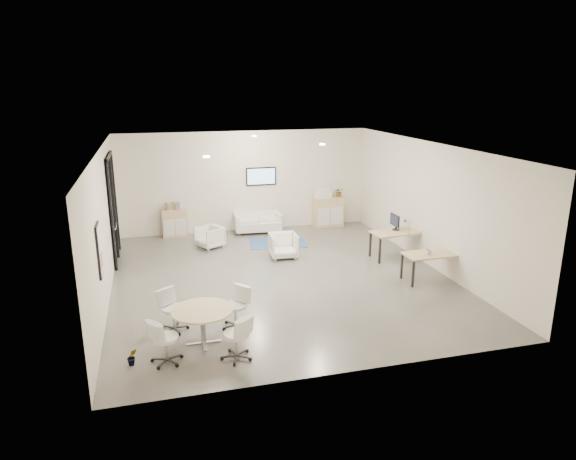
% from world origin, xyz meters
% --- Properties ---
extents(room_shell, '(9.60, 10.60, 4.80)m').
position_xyz_m(room_shell, '(0.00, 0.00, 1.60)').
color(room_shell, '#504E49').
rests_on(room_shell, ground).
extents(glass_door, '(0.09, 1.90, 2.85)m').
position_xyz_m(glass_door, '(-3.95, 2.51, 1.50)').
color(glass_door, black).
rests_on(glass_door, room_shell).
extents(artwork, '(0.05, 0.54, 1.04)m').
position_xyz_m(artwork, '(-3.97, -1.60, 1.55)').
color(artwork, black).
rests_on(artwork, room_shell).
extents(wall_tv, '(0.98, 0.06, 0.58)m').
position_xyz_m(wall_tv, '(0.50, 4.46, 1.75)').
color(wall_tv, black).
rests_on(wall_tv, room_shell).
extents(ceiling_spots, '(3.14, 4.14, 0.03)m').
position_xyz_m(ceiling_spots, '(-0.20, 0.83, 3.18)').
color(ceiling_spots, '#FFEAC6').
rests_on(ceiling_spots, room_shell).
extents(sideboard_left, '(0.77, 0.40, 0.87)m').
position_xyz_m(sideboard_left, '(-2.31, 4.27, 0.43)').
color(sideboard_left, '#D2B77E').
rests_on(sideboard_left, room_shell).
extents(sideboard_right, '(0.99, 0.48, 0.99)m').
position_xyz_m(sideboard_right, '(2.72, 4.24, 0.49)').
color(sideboard_right, '#D2B77E').
rests_on(sideboard_right, room_shell).
extents(books, '(0.45, 0.14, 0.22)m').
position_xyz_m(books, '(-2.35, 4.28, 0.98)').
color(books, red).
rests_on(books, sideboard_left).
extents(printer, '(0.52, 0.45, 0.34)m').
position_xyz_m(printer, '(2.54, 4.24, 1.15)').
color(printer, white).
rests_on(printer, sideboard_right).
extents(loveseat, '(1.52, 0.83, 0.55)m').
position_xyz_m(loveseat, '(0.28, 4.13, 0.30)').
color(loveseat, white).
rests_on(loveseat, room_shell).
extents(blue_rug, '(1.83, 1.35, 0.01)m').
position_xyz_m(blue_rug, '(0.62, 2.77, 0.01)').
color(blue_rug, '#2D4D8A').
rests_on(blue_rug, room_shell).
extents(armchair_left, '(0.87, 0.88, 0.69)m').
position_xyz_m(armchair_left, '(-1.39, 2.90, 0.34)').
color(armchair_left, white).
rests_on(armchair_left, room_shell).
extents(armchair_right, '(0.75, 0.71, 0.74)m').
position_xyz_m(armchair_right, '(0.45, 1.45, 0.37)').
color(armchair_right, white).
rests_on(armchair_right, room_shell).
extents(desk_rear, '(1.51, 0.85, 0.75)m').
position_xyz_m(desk_rear, '(3.46, 0.61, 0.68)').
color(desk_rear, '#D2B77E').
rests_on(desk_rear, room_shell).
extents(desk_front, '(1.34, 0.69, 0.69)m').
position_xyz_m(desk_front, '(3.46, -1.14, 0.62)').
color(desk_front, '#D2B77E').
rests_on(desk_front, room_shell).
extents(monitor, '(0.20, 0.50, 0.44)m').
position_xyz_m(monitor, '(3.42, 0.76, 0.99)').
color(monitor, black).
rests_on(monitor, desk_rear).
extents(round_table, '(1.12, 1.12, 0.68)m').
position_xyz_m(round_table, '(-2.20, -2.89, 0.60)').
color(round_table, '#D2B77E').
rests_on(round_table, room_shell).
extents(meeting_chairs, '(2.17, 2.17, 0.82)m').
position_xyz_m(meeting_chairs, '(-2.20, -2.89, 0.41)').
color(meeting_chairs, white).
rests_on(meeting_chairs, room_shell).
extents(plant_cabinet, '(0.33, 0.36, 0.25)m').
position_xyz_m(plant_cabinet, '(3.10, 4.24, 1.11)').
color(plant_cabinet, '#3F7F3F').
rests_on(plant_cabinet, sideboard_right).
extents(plant_floor, '(0.22, 0.33, 0.14)m').
position_xyz_m(plant_floor, '(-3.45, -3.33, 0.07)').
color(plant_floor, '#3F7F3F').
rests_on(plant_floor, room_shell).
extents(cup, '(0.15, 0.13, 0.14)m').
position_xyz_m(cup, '(3.35, -1.18, 0.76)').
color(cup, white).
rests_on(cup, desk_front).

